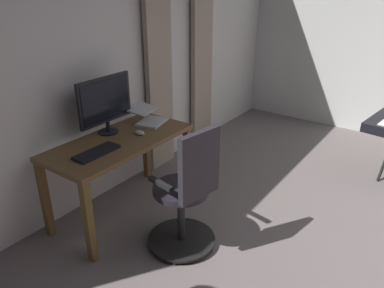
{
  "coord_description": "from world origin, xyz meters",
  "views": [
    {
      "loc": [
        2.62,
        -0.08,
        2.04
      ],
      "look_at": [
        0.34,
        -1.72,
        0.76
      ],
      "focal_mm": 34.93,
      "sensor_mm": 36.0,
      "label": 1
    }
  ],
  "objects_px": {
    "laptop": "(148,117)",
    "computer_mouse": "(140,133)",
    "desk": "(120,150)",
    "computer_monitor": "(105,102)",
    "office_chair": "(187,196)",
    "computer_keyboard": "(97,152)"
  },
  "relations": [
    {
      "from": "desk",
      "to": "office_chair",
      "type": "relative_size",
      "value": 1.24
    },
    {
      "from": "desk",
      "to": "computer_monitor",
      "type": "xyz_separation_m",
      "value": [
        -0.05,
        -0.19,
        0.4
      ]
    },
    {
      "from": "laptop",
      "to": "computer_mouse",
      "type": "relative_size",
      "value": 3.88
    },
    {
      "from": "office_chair",
      "to": "computer_mouse",
      "type": "height_order",
      "value": "office_chair"
    },
    {
      "from": "desk",
      "to": "computer_keyboard",
      "type": "height_order",
      "value": "computer_keyboard"
    },
    {
      "from": "desk",
      "to": "laptop",
      "type": "height_order",
      "value": "laptop"
    },
    {
      "from": "desk",
      "to": "laptop",
      "type": "distance_m",
      "value": 0.49
    },
    {
      "from": "computer_monitor",
      "to": "office_chair",
      "type": "bearing_deg",
      "value": 82.74
    },
    {
      "from": "office_chair",
      "to": "computer_mouse",
      "type": "distance_m",
      "value": 0.8
    },
    {
      "from": "computer_monitor",
      "to": "computer_mouse",
      "type": "height_order",
      "value": "computer_monitor"
    },
    {
      "from": "computer_monitor",
      "to": "computer_mouse",
      "type": "xyz_separation_m",
      "value": [
        -0.13,
        0.27,
        -0.27
      ]
    },
    {
      "from": "office_chair",
      "to": "computer_monitor",
      "type": "xyz_separation_m",
      "value": [
        -0.12,
        -0.97,
        0.54
      ]
    },
    {
      "from": "desk",
      "to": "laptop",
      "type": "xyz_separation_m",
      "value": [
        -0.46,
        -0.07,
        0.16
      ]
    },
    {
      "from": "desk",
      "to": "computer_mouse",
      "type": "distance_m",
      "value": 0.23
    },
    {
      "from": "desk",
      "to": "computer_mouse",
      "type": "height_order",
      "value": "computer_mouse"
    },
    {
      "from": "desk",
      "to": "computer_mouse",
      "type": "xyz_separation_m",
      "value": [
        -0.18,
        0.07,
        0.12
      ]
    },
    {
      "from": "computer_monitor",
      "to": "laptop",
      "type": "height_order",
      "value": "computer_monitor"
    },
    {
      "from": "office_chair",
      "to": "computer_keyboard",
      "type": "height_order",
      "value": "office_chair"
    },
    {
      "from": "desk",
      "to": "computer_mouse",
      "type": "bearing_deg",
      "value": 158.37
    },
    {
      "from": "laptop",
      "to": "computer_mouse",
      "type": "bearing_deg",
      "value": 14.32
    },
    {
      "from": "computer_monitor",
      "to": "laptop",
      "type": "relative_size",
      "value": 1.48
    },
    {
      "from": "desk",
      "to": "office_chair",
      "type": "height_order",
      "value": "office_chair"
    }
  ]
}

